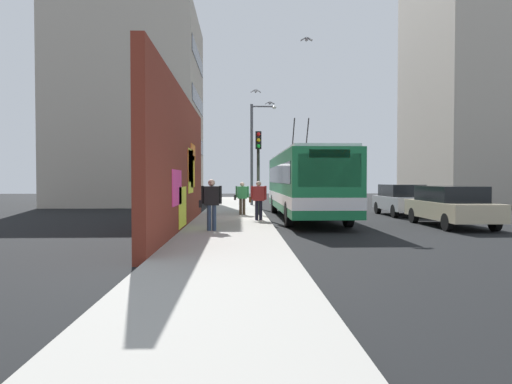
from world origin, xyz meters
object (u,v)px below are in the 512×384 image
(parked_car_silver, at_px, (401,199))
(traffic_light, at_px, (258,158))
(city_bus, at_px, (305,182))
(parked_car_champagne, at_px, (451,205))
(pedestrian_at_curb, at_px, (258,197))
(pedestrian_near_wall, at_px, (211,201))
(pedestrian_midblock, at_px, (242,196))
(street_lamp, at_px, (255,147))

(parked_car_silver, distance_m, traffic_light, 7.71)
(city_bus, relative_size, parked_car_champagne, 2.49)
(pedestrian_at_curb, relative_size, traffic_light, 0.41)
(parked_car_champagne, bearing_deg, pedestrian_near_wall, 105.21)
(pedestrian_midblock, relative_size, street_lamp, 0.23)
(traffic_light, distance_m, street_lamp, 8.63)
(pedestrian_near_wall, distance_m, pedestrian_at_curb, 4.28)
(parked_car_silver, xyz_separation_m, pedestrian_midblock, (-1.10, 8.13, 0.22))
(city_bus, distance_m, pedestrian_midblock, 3.07)
(city_bus, height_order, pedestrian_midblock, city_bus)
(traffic_light, bearing_deg, parked_car_silver, -81.06)
(pedestrian_at_curb, xyz_separation_m, traffic_light, (2.93, -0.11, 1.75))
(pedestrian_midblock, distance_m, traffic_light, 1.96)
(pedestrian_midblock, height_order, pedestrian_near_wall, pedestrian_near_wall)
(parked_car_champagne, distance_m, street_lamp, 15.14)
(city_bus, xyz_separation_m, parked_car_champagne, (-3.78, -5.20, -0.89))
(pedestrian_near_wall, bearing_deg, traffic_light, -14.93)
(city_bus, bearing_deg, parked_car_silver, -71.53)
(pedestrian_midblock, distance_m, pedestrian_at_curb, 3.06)
(pedestrian_near_wall, bearing_deg, pedestrian_midblock, -8.61)
(street_lamp, bearing_deg, parked_car_silver, -135.52)
(pedestrian_midblock, xyz_separation_m, pedestrian_at_curb, (-2.99, -0.67, 0.04))
(parked_car_champagne, height_order, pedestrian_midblock, pedestrian_midblock)
(pedestrian_midblock, relative_size, pedestrian_near_wall, 0.92)
(pedestrian_near_wall, height_order, traffic_light, traffic_light)
(pedestrian_midblock, relative_size, pedestrian_at_curb, 0.96)
(city_bus, distance_m, parked_car_silver, 5.55)
(parked_car_champagne, relative_size, street_lamp, 0.73)
(pedestrian_midblock, xyz_separation_m, traffic_light, (-0.06, -0.78, 1.80))
(parked_car_silver, relative_size, pedestrian_at_curb, 2.55)
(street_lamp, bearing_deg, pedestrian_at_curb, 179.01)
(pedestrian_near_wall, bearing_deg, city_bus, -32.38)
(city_bus, bearing_deg, pedestrian_near_wall, 147.62)
(pedestrian_at_curb, bearing_deg, pedestrian_near_wall, 156.39)
(parked_car_silver, xyz_separation_m, pedestrian_at_curb, (-4.08, 7.46, 0.27))
(parked_car_silver, bearing_deg, parked_car_champagne, -180.00)
(city_bus, bearing_deg, parked_car_champagne, -125.99)
(pedestrian_at_curb, bearing_deg, pedestrian_midblock, 12.61)
(pedestrian_midblock, relative_size, traffic_light, 0.39)
(parked_car_champagne, height_order, street_lamp, street_lamp)
(pedestrian_at_curb, relative_size, street_lamp, 0.24)
(pedestrian_at_curb, bearing_deg, city_bus, -43.93)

